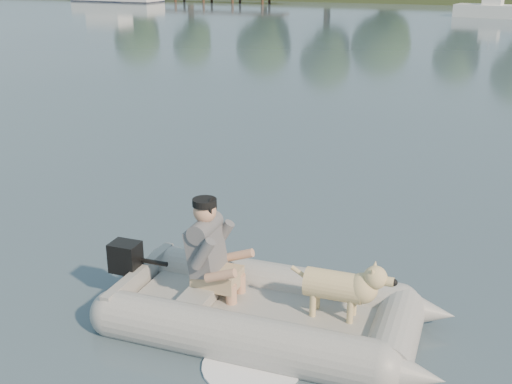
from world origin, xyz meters
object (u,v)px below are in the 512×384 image
at_px(dinghy, 270,275).
at_px(motorboat, 496,2).
at_px(man, 208,246).
at_px(dog, 334,290).

height_order(dinghy, motorboat, motorboat).
bearing_deg(dinghy, man, 175.76).
distance_m(man, motorboat, 43.66).
height_order(dog, motorboat, motorboat).
relative_size(dinghy, motorboat, 0.84).
xyz_separation_m(dog, motorboat, (-0.29, 43.61, 0.52)).
xyz_separation_m(man, motorboat, (1.13, 43.65, 0.25)).
bearing_deg(man, dinghy, -4.24).
height_order(dinghy, dog, dinghy).
bearing_deg(dog, motorboat, 88.71).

